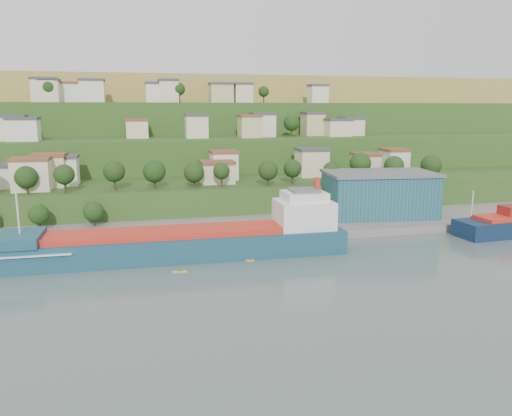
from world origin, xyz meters
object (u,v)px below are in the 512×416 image
object	(u,v)px
warehouse	(379,193)
kayak_orange	(247,260)
caravan	(31,237)
cargo_ship_near	(192,244)

from	to	relation	value
warehouse	kayak_orange	bearing A→B (deg)	-141.73
warehouse	caravan	size ratio (longest dim) A/B	5.32
warehouse	caravan	bearing A→B (deg)	-169.62
cargo_ship_near	kayak_orange	distance (m)	12.94
caravan	cargo_ship_near	bearing A→B (deg)	-19.42
cargo_ship_near	kayak_orange	world-z (taller)	cargo_ship_near
warehouse	kayak_orange	size ratio (longest dim) A/B	10.02
kayak_orange	cargo_ship_near	bearing A→B (deg)	171.81
cargo_ship_near	caravan	xyz separation A→B (m)	(-36.48, 16.26, -0.41)
kayak_orange	caravan	bearing A→B (deg)	174.50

